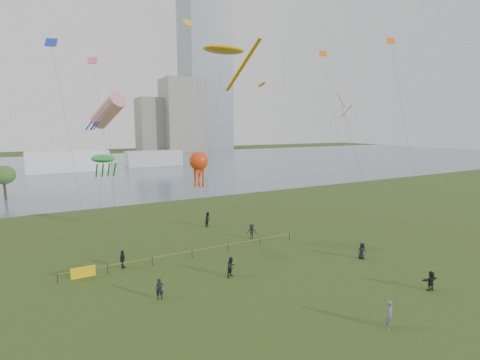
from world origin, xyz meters
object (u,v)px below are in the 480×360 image
fence (129,264)px  kite_flyer (390,314)px  kite_octopus (199,162)px  kite_stingray (224,50)px

fence → kite_flyer: 22.08m
fence → kite_octopus: size_ratio=2.31×
kite_flyer → fence: bearing=97.7°
fence → kite_flyer: bearing=-53.2°
kite_octopus → kite_flyer: bearing=-55.9°
kite_stingray → kite_flyer: bearing=-67.0°
fence → kite_stingray: size_ratio=1.11×
kite_stingray → kite_octopus: kite_stingray is taller
fence → kite_flyer: (13.22, -17.68, 0.38)m
kite_flyer → kite_octopus: 23.47m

